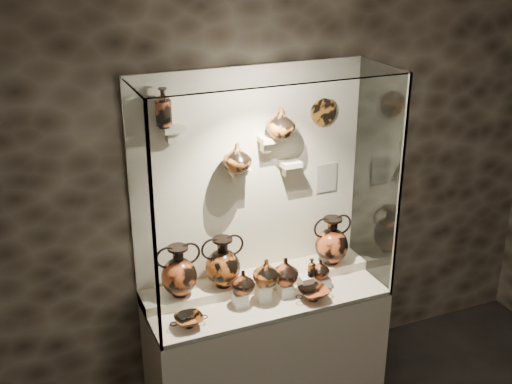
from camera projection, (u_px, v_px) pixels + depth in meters
wall_back at (249, 179)px, 4.50m from camera, size 5.00×0.02×3.20m
plinth at (266, 346)px, 4.68m from camera, size 1.70×0.60×0.80m
front_tier at (267, 297)px, 4.52m from camera, size 1.68×0.58×0.03m
rear_tier at (257, 281)px, 4.66m from camera, size 1.70×0.25×0.10m
back_panel at (249, 179)px, 4.49m from camera, size 1.70×0.03×1.60m
glass_front at (287, 212)px, 3.97m from camera, size 1.70×0.01×1.60m
glass_left at (141, 215)px, 3.92m from camera, size 0.01×0.60×1.60m
glass_right at (377, 177)px, 4.53m from camera, size 0.01×0.60×1.60m
glass_top at (268, 75)px, 3.92m from camera, size 1.70×0.60×0.01m
frame_post_left at (154, 235)px, 3.68m from camera, size 0.02×0.02×1.60m
frame_post_right at (400, 191)px, 4.28m from camera, size 0.02×0.02×1.60m
pedestal_a at (240, 299)px, 4.38m from camera, size 0.09×0.09×0.10m
pedestal_b at (263, 292)px, 4.43m from camera, size 0.09×0.09×0.13m
pedestal_c at (285, 290)px, 4.50m from camera, size 0.09×0.09×0.09m
pedestal_d at (305, 284)px, 4.55m from camera, size 0.09×0.09×0.12m
pedestal_e at (323, 282)px, 4.61m from camera, size 0.09×0.09×0.08m
bracket_ul at (173, 129)px, 4.06m from camera, size 0.14×0.12×0.04m
bracket_ca at (240, 171)px, 4.36m from camera, size 0.14×0.12×0.04m
bracket_cb at (267, 139)px, 4.35m from camera, size 0.10×0.12×0.04m
bracket_cc at (290, 164)px, 4.49m from camera, size 0.14×0.12×0.04m
amphora_left at (179, 271)px, 4.33m from camera, size 0.38×0.38×0.37m
amphora_mid at (223, 262)px, 4.44m from camera, size 0.31×0.31×0.37m
amphora_right at (332, 240)px, 4.76m from camera, size 0.37×0.37×0.37m
jug_a at (243, 282)px, 4.33m from camera, size 0.19×0.19×0.17m
jug_b at (266, 272)px, 4.37m from camera, size 0.21×0.21×0.19m
jug_c at (285, 271)px, 4.46m from camera, size 0.23×0.23×0.20m
jug_e at (320, 269)px, 4.57m from camera, size 0.16×0.16×0.14m
lekythos_small at (311, 267)px, 4.50m from camera, size 0.09×0.09×0.16m
kylix_left at (189, 320)px, 4.15m from camera, size 0.29×0.26×0.10m
kylix_right at (314, 293)px, 4.45m from camera, size 0.33×0.31×0.11m
lekythos_tall at (163, 106)px, 3.98m from camera, size 0.15×0.15×0.28m
ovoid_vase_a at (237, 157)px, 4.26m from camera, size 0.21×0.21×0.20m
ovoid_vase_b at (281, 123)px, 4.29m from camera, size 0.25×0.25×0.21m
wall_plate at (323, 112)px, 4.51m from camera, size 0.20×0.02×0.20m
info_placard at (327, 178)px, 4.72m from camera, size 0.16×0.01×0.22m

